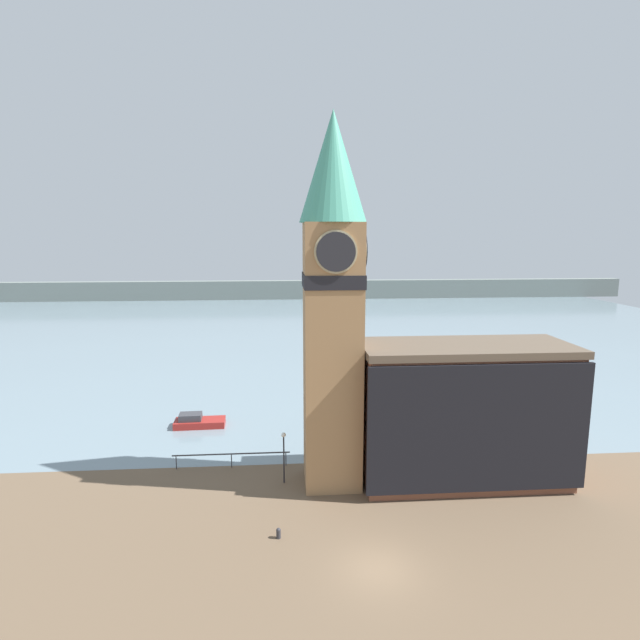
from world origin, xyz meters
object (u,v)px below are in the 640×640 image
object	(u,v)px
clock_tower	(333,295)
pier_building	(464,413)
lamp_post	(284,447)
mooring_bollard_near	(279,533)
boat_near	(198,422)

from	to	relation	value
clock_tower	pier_building	xyz separation A→B (m)	(9.14, -0.26, -8.27)
lamp_post	clock_tower	bearing A→B (deg)	-1.10
pier_building	mooring_bollard_near	distance (m)	14.91
boat_near	lamp_post	distance (m)	13.61
pier_building	lamp_post	distance (m)	12.68
clock_tower	lamp_post	distance (m)	11.07
lamp_post	mooring_bollard_near	bearing A→B (deg)	-93.02
mooring_bollard_near	lamp_post	bearing A→B (deg)	86.98
boat_near	mooring_bollard_near	xyz separation A→B (m)	(7.39, -17.45, -0.12)
clock_tower	mooring_bollard_near	bearing A→B (deg)	-119.88
lamp_post	boat_near	bearing A→B (deg)	125.10
pier_building	clock_tower	bearing A→B (deg)	178.39
pier_building	lamp_post	world-z (taller)	pier_building
clock_tower	pier_building	bearing A→B (deg)	-1.61
pier_building	mooring_bollard_near	xyz separation A→B (m)	(-12.81, -6.13, -4.54)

